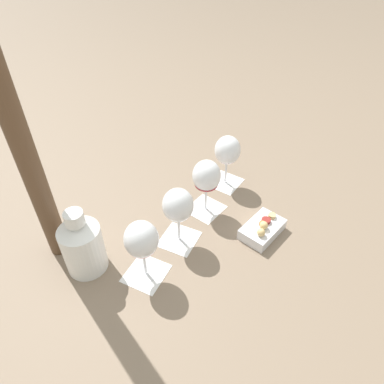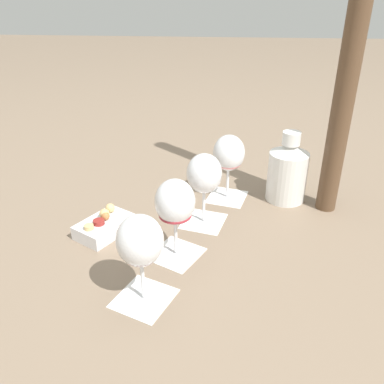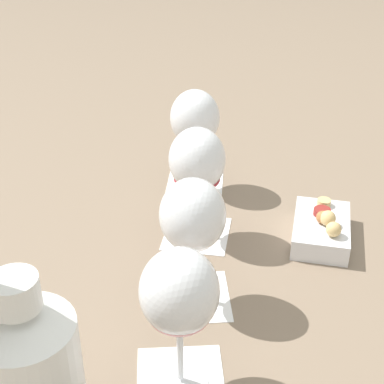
% 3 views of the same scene
% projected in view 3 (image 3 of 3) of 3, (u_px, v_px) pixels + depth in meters
% --- Properties ---
extents(ground_plane, '(8.00, 8.00, 0.00)m').
position_uv_depth(ground_plane, '(191.00, 264.00, 0.91)').
color(ground_plane, '#7F6B56').
extents(tasting_card_0, '(0.13, 0.13, 0.00)m').
position_uv_depth(tasting_card_0, '(181.00, 380.00, 0.71)').
color(tasting_card_0, white).
rests_on(tasting_card_0, ground_plane).
extents(tasting_card_1, '(0.13, 0.13, 0.00)m').
position_uv_depth(tasting_card_1, '(193.00, 297.00, 0.84)').
color(tasting_card_1, white).
rests_on(tasting_card_1, ground_plane).
extents(tasting_card_2, '(0.15, 0.14, 0.00)m').
position_uv_depth(tasting_card_2, '(197.00, 233.00, 0.98)').
color(tasting_card_2, white).
rests_on(tasting_card_2, ground_plane).
extents(tasting_card_3, '(0.14, 0.14, 0.00)m').
position_uv_depth(tasting_card_3, '(195.00, 185.00, 1.12)').
color(tasting_card_3, white).
rests_on(tasting_card_3, ground_plane).
extents(wine_glass_0, '(0.09, 0.09, 0.19)m').
position_uv_depth(wine_glass_0, '(179.00, 297.00, 0.64)').
color(wine_glass_0, white).
rests_on(wine_glass_0, tasting_card_0).
extents(wine_glass_1, '(0.09, 0.09, 0.19)m').
position_uv_depth(wine_glass_1, '(193.00, 221.00, 0.78)').
color(wine_glass_1, white).
rests_on(wine_glass_1, tasting_card_1).
extents(wine_glass_2, '(0.09, 0.09, 0.19)m').
position_uv_depth(wine_glass_2, '(197.00, 164.00, 0.91)').
color(wine_glass_2, white).
rests_on(wine_glass_2, tasting_card_2).
extents(wine_glass_3, '(0.09, 0.09, 0.19)m').
position_uv_depth(wine_glass_3, '(195.00, 122.00, 1.05)').
color(wine_glass_3, white).
rests_on(wine_glass_3, tasting_card_3).
extents(ceramic_vase, '(0.11, 0.11, 0.20)m').
position_uv_depth(ceramic_vase, '(29.00, 365.00, 0.62)').
color(ceramic_vase, white).
rests_on(ceramic_vase, ground_plane).
extents(snack_dish, '(0.16, 0.15, 0.06)m').
position_uv_depth(snack_dish, '(321.00, 228.00, 0.96)').
color(snack_dish, silver).
rests_on(snack_dish, ground_plane).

